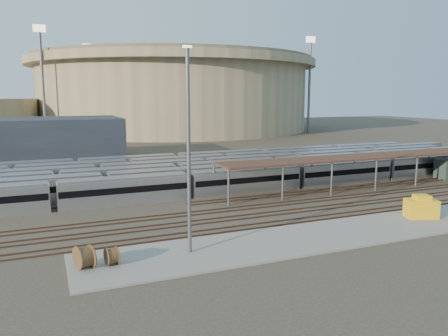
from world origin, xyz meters
The scene contains 14 objects.
ground centered at (0.00, 0.00, 0.00)m, with size 420.00×420.00×0.00m, color #383026.
apron centered at (-5.00, -15.00, 0.10)m, with size 50.00×9.00×0.20m, color gray.
subway_trains centered at (0.13, 18.50, 1.80)m, with size 127.13×23.90×3.60m.
inspection_shed centered at (22.00, 4.00, 4.98)m, with size 60.30×6.00×5.30m.
empty_tracks centered at (0.00, -5.00, 0.09)m, with size 170.00×9.62×0.18m.
stadium centered at (25.00, 140.00, 16.47)m, with size 124.00×124.00×32.50m.
service_building centered at (-35.00, 55.00, 5.00)m, with size 42.00×20.00×10.00m, color #1E232D.
floodlight_0 centered at (-30.00, 110.00, 20.65)m, with size 4.00×1.00×38.40m.
floodlight_2 centered at (70.00, 100.00, 20.65)m, with size 4.00×1.00×38.40m.
floodlight_3 centered at (-10.00, 160.00, 20.65)m, with size 4.00×1.00×38.40m.
cable_reel_west centered at (-26.20, -14.91, 1.01)m, with size 1.62×1.62×0.90m, color brown.
cable_reel_east centered at (-28.50, -14.81, 1.22)m, with size 2.04×2.04×1.14m, color brown.
yard_light_pole centered at (-18.81, -14.50, 9.90)m, with size 0.81×0.36×19.24m.
yellow_equipment centered at (11.29, -13.93, 1.33)m, with size 3.60×2.25×2.25m, color gold.
Camera 1 is at (-31.19, -52.70, 15.02)m, focal length 35.00 mm.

